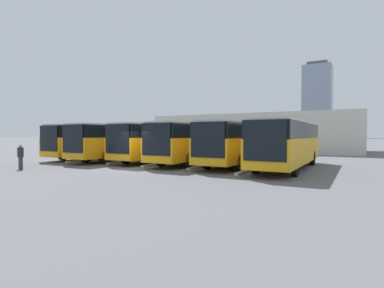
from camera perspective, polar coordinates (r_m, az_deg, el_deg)
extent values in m
plane|color=#5B5B60|center=(20.41, -11.28, -4.71)|extent=(600.00, 600.00, 0.00)
cube|color=orange|center=(20.98, 17.79, -1.14)|extent=(2.58, 11.39, 1.62)
cube|color=black|center=(20.95, 17.83, 2.42)|extent=(2.54, 11.22, 0.99)
cube|color=black|center=(15.40, 13.62, 0.65)|extent=(2.20, 0.06, 2.11)
cube|color=orange|center=(15.48, 13.58, -4.29)|extent=(2.37, 0.08, 0.40)
cube|color=silver|center=(20.97, 17.84, 3.94)|extent=(2.47, 10.94, 0.12)
cylinder|color=black|center=(17.37, 19.03, -4.10)|extent=(0.31, 1.09, 1.09)
cylinder|color=black|center=(17.88, 12.07, -3.88)|extent=(0.31, 1.09, 1.09)
cylinder|color=black|center=(24.32, 21.96, -2.48)|extent=(0.31, 1.09, 1.09)
cylinder|color=black|center=(24.69, 16.90, -2.37)|extent=(0.31, 1.09, 1.09)
cube|color=#B2B2AD|center=(19.88, 11.64, -4.67)|extent=(0.28, 6.30, 0.15)
cube|color=orange|center=(22.76, 9.31, -0.86)|extent=(2.58, 11.39, 1.62)
cube|color=black|center=(22.74, 9.32, 2.42)|extent=(2.54, 11.22, 0.99)
cube|color=black|center=(17.49, 2.95, 0.82)|extent=(2.20, 0.06, 2.11)
cube|color=orange|center=(17.55, 2.94, -3.53)|extent=(2.37, 0.08, 0.40)
cube|color=silver|center=(22.75, 9.33, 3.82)|extent=(2.47, 10.94, 0.12)
cylinder|color=black|center=(19.13, 8.80, -3.49)|extent=(0.31, 1.09, 1.09)
cylinder|color=black|center=(20.00, 2.88, -3.25)|extent=(0.31, 1.09, 1.09)
cylinder|color=black|center=(25.84, 14.26, -2.16)|extent=(0.31, 1.09, 1.09)
cylinder|color=black|center=(26.49, 9.66, -2.04)|extent=(0.31, 1.09, 1.09)
cube|color=#B2B2AD|center=(21.99, 3.32, -4.02)|extent=(0.28, 6.30, 0.15)
cube|color=orange|center=(24.10, 1.11, -0.69)|extent=(2.58, 11.39, 1.62)
cube|color=black|center=(24.08, 1.11, 2.41)|extent=(2.54, 11.22, 0.99)
cube|color=black|center=(19.24, -6.90, 0.90)|extent=(2.20, 0.06, 2.11)
cube|color=orange|center=(19.30, -6.90, -3.06)|extent=(2.37, 0.08, 0.40)
cube|color=silver|center=(24.10, 1.12, 3.73)|extent=(2.47, 10.94, 0.12)
cylinder|color=black|center=(20.54, -0.82, -3.11)|extent=(0.31, 1.09, 1.09)
cylinder|color=black|center=(21.72, -5.85, -2.86)|extent=(0.31, 1.09, 1.09)
cylinder|color=black|center=(26.86, 6.73, -1.97)|extent=(0.31, 1.09, 1.09)
cylinder|color=black|center=(27.77, 2.54, -1.84)|extent=(0.31, 1.09, 1.09)
cube|color=#B2B2AD|center=(23.67, -4.71, -3.61)|extent=(0.28, 6.30, 0.15)
cube|color=orange|center=(26.25, -5.51, -0.50)|extent=(2.58, 11.39, 1.62)
cube|color=black|center=(26.23, -5.52, 2.35)|extent=(2.54, 11.22, 0.99)
cube|color=black|center=(21.79, -14.08, 0.96)|extent=(2.20, 0.06, 2.11)
cube|color=orange|center=(21.84, -14.07, -2.54)|extent=(2.37, 0.08, 0.40)
cube|color=silver|center=(26.25, -5.52, 3.56)|extent=(2.47, 10.94, 0.12)
cylinder|color=black|center=(22.80, -8.28, -2.65)|extent=(0.31, 1.09, 1.09)
cylinder|color=black|center=(24.20, -12.42, -2.41)|extent=(0.31, 1.09, 1.09)
cylinder|color=black|center=(28.71, 0.31, -1.72)|extent=(0.31, 1.09, 1.09)
cylinder|color=black|center=(29.83, -3.38, -1.59)|extent=(0.31, 1.09, 1.09)
cube|color=#B2B2AD|center=(26.08, -10.91, -3.14)|extent=(0.28, 6.30, 0.15)
cube|color=orange|center=(27.83, -12.62, -0.40)|extent=(2.58, 11.39, 1.62)
cube|color=black|center=(27.81, -12.64, 2.28)|extent=(2.54, 11.22, 0.99)
cube|color=black|center=(23.87, -21.80, 0.95)|extent=(2.20, 0.06, 2.11)
cube|color=orange|center=(23.92, -21.77, -2.24)|extent=(2.37, 0.08, 0.40)
cube|color=silver|center=(27.82, -12.65, 3.42)|extent=(2.47, 10.94, 0.12)
cylinder|color=black|center=(24.56, -16.19, -2.38)|extent=(0.31, 1.09, 1.09)
cylinder|color=black|center=(26.17, -19.57, -2.16)|extent=(0.31, 1.09, 1.09)
cylinder|color=black|center=(29.92, -6.53, -1.59)|extent=(0.31, 1.09, 1.09)
cylinder|color=black|center=(31.26, -9.81, -1.46)|extent=(0.31, 1.09, 1.09)
cube|color=#B2B2AD|center=(27.95, -17.70, -2.86)|extent=(0.28, 6.30, 0.15)
cube|color=orange|center=(30.74, -16.92, -0.23)|extent=(2.58, 11.39, 1.62)
cube|color=black|center=(30.72, -16.94, 2.19)|extent=(2.54, 11.22, 0.99)
cube|color=black|center=(27.08, -25.66, 0.98)|extent=(2.20, 0.06, 2.11)
cube|color=orange|center=(27.13, -25.63, -1.83)|extent=(2.37, 0.08, 0.40)
cube|color=silver|center=(30.73, -16.95, 3.23)|extent=(2.47, 10.94, 0.12)
cylinder|color=black|center=(27.60, -20.60, -1.97)|extent=(0.31, 1.09, 1.09)
cylinder|color=black|center=(29.31, -23.38, -1.79)|extent=(0.31, 1.09, 1.09)
cylinder|color=black|center=(32.59, -11.09, -1.34)|extent=(0.31, 1.09, 1.09)
cylinder|color=black|center=(34.05, -13.91, -1.23)|extent=(0.31, 1.09, 1.09)
cylinder|color=#38384C|center=(22.96, -29.76, -3.17)|extent=(0.26, 0.26, 0.81)
cylinder|color=#38384C|center=(22.77, -29.93, -3.22)|extent=(0.26, 0.26, 0.81)
cylinder|color=#262628|center=(22.82, -29.87, -1.37)|extent=(0.52, 0.52, 0.64)
sphere|color=tan|center=(22.80, -29.89, -0.29)|extent=(0.22, 0.22, 0.22)
cube|color=beige|center=(44.18, 12.10, 2.04)|extent=(27.52, 11.68, 5.05)
cube|color=silver|center=(51.29, 14.59, 4.52)|extent=(27.52, 3.00, 0.24)
cylinder|color=slate|center=(50.71, 25.47, 1.72)|extent=(0.20, 0.20, 4.80)
cylinder|color=slate|center=(55.53, 5.21, 1.88)|extent=(0.20, 0.20, 4.80)
cube|color=#7F8EA3|center=(237.78, 22.77, 7.37)|extent=(19.26, 19.26, 52.11)
cube|color=#4C4C51|center=(242.03, 22.85, 13.80)|extent=(13.48, 13.48, 2.40)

